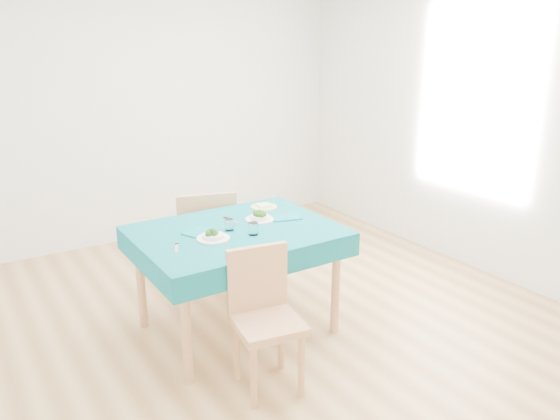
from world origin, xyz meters
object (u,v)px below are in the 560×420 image
table (237,280)px  bowl_far (260,216)px  side_plate (264,207)px  chair_far (204,218)px  chair_near (268,318)px  bowl_near (213,235)px

table → bowl_far: 0.48m
bowl_far → side_plate: bearing=53.3°
chair_far → bowl_far: chair_far is taller
chair_near → bowl_far: (0.42, 0.79, 0.32)m
chair_near → chair_far: size_ratio=0.80×
side_plate → table: bearing=-142.2°
chair_far → table: bearing=97.2°
chair_near → side_plate: bearing=69.4°
chair_near → side_plate: (0.60, 1.03, 0.30)m
chair_far → bowl_near: (-0.34, -0.90, 0.21)m
bowl_far → side_plate: 0.30m
chair_far → bowl_near: 0.98m
chair_near → side_plate: 1.23m
chair_far → bowl_far: size_ratio=5.63×
chair_near → bowl_near: size_ratio=4.32×
chair_far → bowl_far: (0.11, -0.73, 0.21)m
chair_near → chair_far: bearing=87.9°
chair_near → bowl_near: bearing=102.7°
chair_near → bowl_far: bearing=71.6°
table → bowl_far: bearing=19.2°
chair_far → bowl_near: chair_far is taller
side_plate → chair_near: bearing=-120.1°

